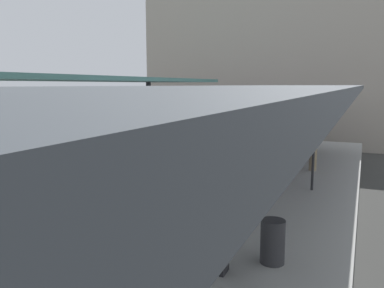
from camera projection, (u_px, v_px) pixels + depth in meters
ground_plane at (131, 230)px, 11.33m from camera, size 80.00×80.00×0.00m
platform_left at (31, 198)px, 12.78m from camera, size 4.40×28.00×1.00m
platform_right at (260, 234)px, 9.74m from camera, size 4.40×28.00×1.00m
track_ballast at (130, 227)px, 11.32m from camera, size 3.20×28.00×0.20m
rail_near_side at (110, 218)px, 11.58m from camera, size 0.08×28.00×0.14m
rail_far_side at (152, 225)px, 11.00m from camera, size 0.08×28.00×0.14m
commuter_train at (220, 139)px, 17.90m from camera, size 2.78×15.63×3.10m
canopy_left at (56, 80)px, 13.46m from camera, size 4.18×21.00×3.48m
canopy_right at (276, 90)px, 10.47m from camera, size 4.18×21.00×3.16m
platform_bench at (196, 241)px, 6.88m from camera, size 1.40×0.41×0.86m
platform_sign at (314, 137)px, 11.69m from camera, size 0.90×0.08×2.21m
litter_bin at (273, 241)px, 7.01m from camera, size 0.44×0.44×0.80m
passenger_near_bench at (313, 146)px, 14.54m from camera, size 0.36×0.36×1.80m
station_building_backdrop at (274, 67)px, 28.72m from camera, size 18.00×6.00×11.00m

